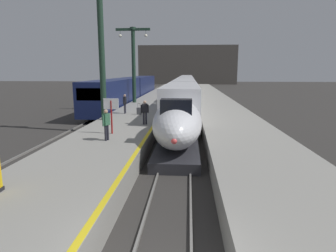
{
  "coord_description": "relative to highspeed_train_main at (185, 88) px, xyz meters",
  "views": [
    {
      "loc": [
        0.62,
        -5.33,
        4.75
      ],
      "look_at": [
        -0.48,
        10.02,
        1.8
      ],
      "focal_mm": 30.66,
      "sensor_mm": 36.0,
      "label": 1
    }
  ],
  "objects": [
    {
      "name": "regional_train_adjacent",
      "position": [
        -8.1,
        -6.97,
        0.16
      ],
      "size": [
        2.85,
        36.6,
        3.8
      ],
      "color": "#141E4C",
      "rests_on": "ground"
    },
    {
      "name": "platform_left",
      "position": [
        -4.05,
        -19.62,
        -1.44
      ],
      "size": [
        4.8,
        110.0,
        1.05
      ],
      "primitive_type": "cube",
      "color": "gray",
      "rests_on": "ground"
    },
    {
      "name": "departure_info_board",
      "position": [
        -3.95,
        -33.11,
        0.59
      ],
      "size": [
        0.9,
        0.1,
        2.12
      ],
      "color": "maroon",
      "rests_on": "platform_left"
    },
    {
      "name": "highspeed_train_main",
      "position": [
        0.0,
        0.0,
        0.0
      ],
      "size": [
        2.92,
        76.31,
        3.6
      ],
      "color": "silver",
      "rests_on": "ground"
    },
    {
      "name": "passenger_near_edge",
      "position": [
        -5.01,
        -24.76,
        0.07
      ],
      "size": [
        0.25,
        0.57,
        1.69
      ],
      "color": "#23232D",
      "rests_on": "platform_left"
    },
    {
      "name": "station_column_mid",
      "position": [
        -5.9,
        -28.08,
        5.29
      ],
      "size": [
        4.0,
        0.68,
        10.47
      ],
      "color": "#1E3828",
      "rests_on": "platform_left"
    },
    {
      "name": "platform_right",
      "position": [
        4.05,
        -19.62,
        -1.44
      ],
      "size": [
        4.8,
        110.0,
        1.05
      ],
      "primitive_type": "cube",
      "color": "gray",
      "rests_on": "ground"
    },
    {
      "name": "rail_secondary_right",
      "position": [
        -7.35,
        -16.87,
        -1.91
      ],
      "size": [
        0.08,
        110.0,
        0.12
      ],
      "primitive_type": "cube",
      "color": "slate",
      "rests_on": "ground"
    },
    {
      "name": "rail_main_right",
      "position": [
        0.75,
        -16.87,
        -1.91
      ],
      "size": [
        0.08,
        110.0,
        0.12
      ],
      "primitive_type": "cube",
      "color": "slate",
      "rests_on": "ground"
    },
    {
      "name": "rail_secondary_left",
      "position": [
        -8.85,
        -16.87,
        -1.91
      ],
      "size": [
        0.08,
        110.0,
        0.12
      ],
      "primitive_type": "cube",
      "color": "slate",
      "rests_on": "ground"
    },
    {
      "name": "rolling_suitcase",
      "position": [
        -3.65,
        -25.31,
        -0.61
      ],
      "size": [
        0.4,
        0.22,
        0.98
      ],
      "color": "#4C4C51",
      "rests_on": "platform_left"
    },
    {
      "name": "station_column_far",
      "position": [
        -5.9,
        -15.56,
        4.34
      ],
      "size": [
        4.0,
        0.68,
        8.68
      ],
      "color": "#1E3828",
      "rests_on": "platform_left"
    },
    {
      "name": "rail_main_left",
      "position": [
        -0.75,
        -16.87,
        -1.91
      ],
      "size": [
        0.08,
        110.0,
        0.12
      ],
      "primitive_type": "cube",
      "color": "slate",
      "rests_on": "ground"
    },
    {
      "name": "passenger_far_waiting",
      "position": [
        -3.78,
        -34.82,
        0.07
      ],
      "size": [
        0.36,
        0.53,
        1.69
      ],
      "color": "#23232D",
      "rests_on": "platform_left"
    },
    {
      "name": "platform_left_safety_stripe",
      "position": [
        -1.77,
        -19.62,
        -0.91
      ],
      "size": [
        0.2,
        107.8,
        0.01
      ],
      "primitive_type": "cube",
      "color": "yellow",
      "rests_on": "platform_left"
    },
    {
      "name": "passenger_mid_platform",
      "position": [
        -2.43,
        -29.95,
        0.07
      ],
      "size": [
        0.55,
        0.33,
        1.69
      ],
      "color": "#23232D",
      "rests_on": "platform_left"
    },
    {
      "name": "terminus_back_wall",
      "position": [
        0.0,
        57.63,
        5.03
      ],
      "size": [
        36.0,
        2.0,
        14.0
      ],
      "primitive_type": "cube",
      "color": "#4C4742",
      "rests_on": "ground"
    }
  ]
}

